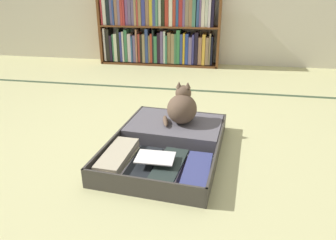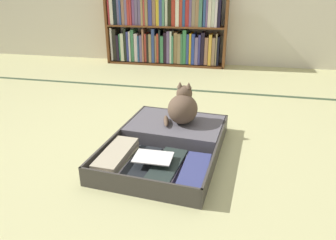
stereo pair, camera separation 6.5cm
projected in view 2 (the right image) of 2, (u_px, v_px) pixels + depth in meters
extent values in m
plane|color=#C3C286|center=(154.00, 152.00, 1.91)|extent=(10.00, 10.00, 0.00)
cube|color=#384B32|center=(187.00, 90.00, 3.04)|extent=(4.80, 0.05, 0.00)
cube|color=brown|center=(109.00, 25.00, 3.98)|extent=(0.03, 0.24, 0.95)
cube|color=brown|center=(226.00, 28.00, 3.69)|extent=(0.03, 0.24, 0.95)
cube|color=brown|center=(166.00, 63.00, 4.02)|extent=(1.47, 0.24, 0.02)
cube|color=brown|center=(166.00, 26.00, 3.84)|extent=(1.44, 0.24, 0.02)
cube|color=silver|center=(114.00, 43.00, 4.07)|extent=(0.02, 0.20, 0.41)
cube|color=black|center=(117.00, 44.00, 4.06)|extent=(0.04, 0.20, 0.40)
cube|color=#22192C|center=(120.00, 47.00, 4.06)|extent=(0.03, 0.20, 0.32)
cube|color=#3D825A|center=(122.00, 47.00, 4.06)|extent=(0.02, 0.20, 0.33)
cube|color=beige|center=(125.00, 46.00, 4.04)|extent=(0.04, 0.20, 0.35)
cube|color=black|center=(127.00, 44.00, 4.03)|extent=(0.03, 0.20, 0.41)
cube|color=#353B8B|center=(130.00, 46.00, 4.03)|extent=(0.03, 0.20, 0.37)
cube|color=silver|center=(132.00, 46.00, 4.02)|extent=(0.02, 0.20, 0.38)
cube|color=#3C7B52|center=(135.00, 45.00, 4.01)|extent=(0.04, 0.20, 0.39)
cube|color=silver|center=(138.00, 47.00, 4.02)|extent=(0.04, 0.20, 0.35)
cube|color=#2D5381|center=(140.00, 48.00, 4.01)|extent=(0.02, 0.20, 0.32)
cube|color=slate|center=(143.00, 48.00, 4.00)|extent=(0.03, 0.20, 0.33)
cube|color=#A26E51|center=(145.00, 45.00, 3.98)|extent=(0.02, 0.20, 0.41)
cube|color=#B54036|center=(147.00, 47.00, 4.00)|extent=(0.03, 0.20, 0.35)
cube|color=black|center=(149.00, 47.00, 3.99)|extent=(0.03, 0.20, 0.34)
cube|color=#928156|center=(152.00, 47.00, 3.97)|extent=(0.03, 0.20, 0.35)
cube|color=#314581|center=(155.00, 45.00, 3.95)|extent=(0.04, 0.20, 0.41)
cube|color=#967950|center=(157.00, 48.00, 3.97)|extent=(0.02, 0.20, 0.33)
cube|color=#BC422E|center=(159.00, 47.00, 3.96)|extent=(0.03, 0.20, 0.36)
cube|color=black|center=(161.00, 45.00, 3.94)|extent=(0.02, 0.20, 0.40)
cube|color=#3C8353|center=(163.00, 49.00, 3.95)|extent=(0.04, 0.20, 0.33)
cube|color=black|center=(167.00, 47.00, 3.94)|extent=(0.04, 0.20, 0.37)
cube|color=slate|center=(169.00, 46.00, 3.92)|extent=(0.03, 0.20, 0.39)
cube|color=silver|center=(172.00, 46.00, 3.91)|extent=(0.02, 0.20, 0.39)
cube|color=#3C7D5C|center=(174.00, 49.00, 3.92)|extent=(0.02, 0.20, 0.34)
cube|color=#93774E|center=(177.00, 47.00, 3.92)|extent=(0.04, 0.20, 0.38)
cube|color=#978158|center=(180.00, 48.00, 3.90)|extent=(0.04, 0.20, 0.36)
cube|color=#3F754F|center=(183.00, 48.00, 3.89)|extent=(0.02, 0.20, 0.36)
cube|color=#398750|center=(185.00, 46.00, 3.88)|extent=(0.04, 0.20, 0.41)
cube|color=#374C93|center=(189.00, 48.00, 3.89)|extent=(0.03, 0.20, 0.36)
cube|color=gold|center=(191.00, 48.00, 3.87)|extent=(0.02, 0.20, 0.37)
cube|color=#2A4198|center=(194.00, 48.00, 3.86)|extent=(0.04, 0.20, 0.37)
cube|color=slate|center=(197.00, 50.00, 3.86)|extent=(0.04, 0.20, 0.33)
cube|color=#3E3E8D|center=(200.00, 49.00, 3.86)|extent=(0.03, 0.20, 0.36)
cube|color=black|center=(203.00, 48.00, 3.84)|extent=(0.04, 0.20, 0.38)
cube|color=#A0735C|center=(207.00, 50.00, 3.85)|extent=(0.04, 0.20, 0.33)
cube|color=gold|center=(210.00, 49.00, 3.82)|extent=(0.04, 0.20, 0.37)
cube|color=#987B62|center=(214.00, 51.00, 3.83)|extent=(0.04, 0.20, 0.33)
cube|color=#8E7F5B|center=(217.00, 49.00, 3.81)|extent=(0.02, 0.20, 0.38)
cube|color=black|center=(218.00, 50.00, 3.82)|extent=(0.02, 0.20, 0.34)
cube|color=#AD2C34|center=(111.00, 8.00, 3.88)|extent=(0.02, 0.20, 0.39)
cube|color=silver|center=(114.00, 11.00, 3.89)|extent=(0.04, 0.20, 0.32)
cube|color=black|center=(117.00, 10.00, 3.89)|extent=(0.04, 0.20, 0.33)
cube|color=slate|center=(120.00, 10.00, 3.88)|extent=(0.03, 0.20, 0.35)
cube|color=#2D4692|center=(122.00, 7.00, 3.85)|extent=(0.02, 0.20, 0.41)
cube|color=#9E7159|center=(125.00, 9.00, 3.86)|extent=(0.04, 0.20, 0.35)
cube|color=slate|center=(128.00, 9.00, 3.85)|extent=(0.03, 0.20, 0.37)
cube|color=#B73730|center=(130.00, 10.00, 3.85)|extent=(0.03, 0.20, 0.33)
cube|color=#AC3034|center=(133.00, 9.00, 3.83)|extent=(0.02, 0.20, 0.38)
cube|color=#764E88|center=(135.00, 11.00, 3.85)|extent=(0.03, 0.20, 0.33)
cube|color=slate|center=(138.00, 9.00, 3.83)|extent=(0.04, 0.20, 0.37)
cube|color=slate|center=(141.00, 10.00, 3.83)|extent=(0.04, 0.20, 0.34)
cube|color=#A08455|center=(144.00, 8.00, 3.80)|extent=(0.03, 0.20, 0.40)
cube|color=#C23F3E|center=(146.00, 8.00, 3.80)|extent=(0.02, 0.20, 0.39)
cube|color=olive|center=(148.00, 9.00, 3.79)|extent=(0.04, 0.20, 0.38)
cube|color=#383E93|center=(152.00, 7.00, 3.78)|extent=(0.04, 0.20, 0.41)
cube|color=#966E53|center=(156.00, 11.00, 3.79)|extent=(0.04, 0.20, 0.33)
cube|color=gold|center=(159.00, 8.00, 3.77)|extent=(0.04, 0.20, 0.41)
cube|color=#374682|center=(162.00, 9.00, 3.75)|extent=(0.04, 0.20, 0.39)
cube|color=#4B8365|center=(165.00, 10.00, 3.75)|extent=(0.03, 0.20, 0.36)
cube|color=silver|center=(168.00, 7.00, 3.75)|extent=(0.03, 0.20, 0.41)
cube|color=black|center=(171.00, 11.00, 3.76)|extent=(0.04, 0.20, 0.34)
cube|color=#B23426|center=(175.00, 11.00, 3.75)|extent=(0.04, 0.20, 0.34)
cube|color=beige|center=(179.00, 8.00, 3.72)|extent=(0.04, 0.20, 0.40)
cube|color=#B43E2C|center=(182.00, 8.00, 3.71)|extent=(0.04, 0.20, 0.41)
cube|color=#294F8A|center=(185.00, 10.00, 3.71)|extent=(0.03, 0.20, 0.37)
cube|color=#AF2C2C|center=(188.00, 9.00, 3.70)|extent=(0.04, 0.20, 0.38)
cube|color=slate|center=(191.00, 11.00, 3.70)|extent=(0.03, 0.20, 0.35)
cube|color=gray|center=(195.00, 8.00, 3.68)|extent=(0.04, 0.20, 0.40)
cube|color=#9D7552|center=(198.00, 11.00, 3.69)|extent=(0.04, 0.20, 0.34)
cube|color=#457A65|center=(202.00, 9.00, 3.66)|extent=(0.04, 0.20, 0.38)
cube|color=#31518B|center=(205.00, 9.00, 3.66)|extent=(0.03, 0.20, 0.40)
cube|color=slate|center=(208.00, 11.00, 3.67)|extent=(0.02, 0.20, 0.34)
cube|color=beige|center=(210.00, 12.00, 3.66)|extent=(0.04, 0.20, 0.33)
cube|color=silver|center=(214.00, 11.00, 3.65)|extent=(0.04, 0.20, 0.36)
cube|color=silver|center=(217.00, 11.00, 3.63)|extent=(0.03, 0.20, 0.35)
cube|color=black|center=(220.00, 9.00, 3.63)|extent=(0.03, 0.20, 0.40)
cube|color=#3C3835|center=(153.00, 172.00, 1.70)|extent=(0.66, 0.50, 0.01)
cube|color=#3C3835|center=(138.00, 187.00, 1.49)|extent=(0.63, 0.06, 0.11)
cube|color=#3C3835|center=(102.00, 156.00, 1.76)|extent=(0.05, 0.45, 0.11)
cube|color=#3C3835|center=(210.00, 173.00, 1.60)|extent=(0.05, 0.45, 0.11)
cube|color=#4B5154|center=(153.00, 170.00, 1.70)|extent=(0.64, 0.47, 0.01)
cube|color=#3C3835|center=(176.00, 137.00, 2.09)|extent=(0.66, 0.50, 0.01)
cube|color=#3C3835|center=(184.00, 118.00, 2.27)|extent=(0.63, 0.06, 0.11)
cube|color=#3C3835|center=(133.00, 124.00, 2.16)|extent=(0.05, 0.45, 0.11)
cube|color=#3C3835|center=(222.00, 136.00, 1.99)|extent=(0.05, 0.45, 0.11)
cube|color=#4B5154|center=(176.00, 135.00, 2.09)|extent=(0.64, 0.47, 0.01)
cylinder|color=black|center=(166.00, 151.00, 1.89)|extent=(0.61, 0.07, 0.02)
cube|color=silver|center=(117.00, 163.00, 1.74)|extent=(0.16, 0.38, 0.02)
cube|color=tan|center=(116.00, 160.00, 1.74)|extent=(0.17, 0.35, 0.01)
cube|color=#AE9D8B|center=(115.00, 157.00, 1.73)|extent=(0.17, 0.39, 0.02)
cube|color=#BAAF94|center=(116.00, 153.00, 1.73)|extent=(0.15, 0.37, 0.02)
cube|color=slate|center=(141.00, 166.00, 1.71)|extent=(0.17, 0.36, 0.01)
cube|color=black|center=(140.00, 164.00, 1.70)|extent=(0.16, 0.40, 0.02)
cube|color=slate|center=(166.00, 171.00, 1.67)|extent=(0.18, 0.36, 0.01)
cube|color=silver|center=(166.00, 169.00, 1.66)|extent=(0.16, 0.35, 0.02)
cube|color=#24302D|center=(167.00, 165.00, 1.66)|extent=(0.17, 0.37, 0.01)
cube|color=black|center=(191.00, 174.00, 1.64)|extent=(0.17, 0.39, 0.02)
cube|color=#393F79|center=(194.00, 172.00, 1.61)|extent=(0.15, 0.40, 0.02)
cube|color=white|center=(153.00, 157.00, 1.66)|extent=(0.20, 0.15, 0.01)
cube|color=#5B5861|center=(176.00, 129.00, 2.07)|extent=(0.63, 0.47, 0.10)
torus|color=white|center=(166.00, 124.00, 2.04)|extent=(0.12, 0.12, 0.01)
cylinder|color=black|center=(161.00, 116.00, 2.30)|extent=(0.02, 0.02, 0.10)
cylinder|color=black|center=(207.00, 121.00, 2.21)|extent=(0.02, 0.02, 0.10)
cube|color=white|center=(103.00, 174.00, 1.53)|extent=(0.03, 0.00, 0.03)
cube|color=red|center=(115.00, 186.00, 1.54)|extent=(0.04, 0.01, 0.02)
ellipsoid|color=brown|center=(183.00, 109.00, 2.02)|extent=(0.20, 0.22, 0.19)
ellipsoid|color=brown|center=(184.00, 112.00, 2.09)|extent=(0.14, 0.08, 0.10)
sphere|color=brown|center=(184.00, 93.00, 2.02)|extent=(0.10, 0.10, 0.10)
cone|color=brown|center=(189.00, 85.00, 1.99)|extent=(0.04, 0.04, 0.04)
cone|color=brown|center=(180.00, 85.00, 2.00)|extent=(0.04, 0.04, 0.04)
sphere|color=yellow|center=(188.00, 91.00, 2.06)|extent=(0.02, 0.02, 0.02)
sphere|color=yellow|center=(183.00, 90.00, 2.06)|extent=(0.02, 0.02, 0.02)
ellipsoid|color=brown|center=(166.00, 121.00, 2.03)|extent=(0.07, 0.17, 0.03)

